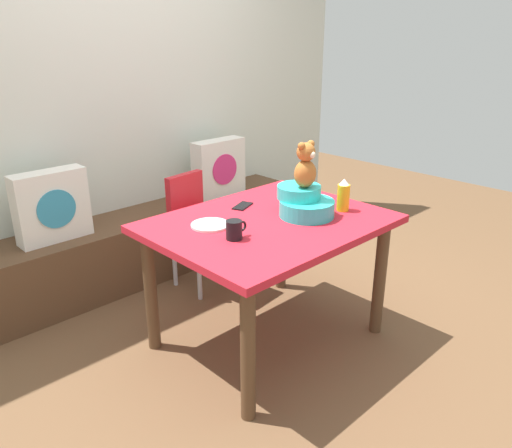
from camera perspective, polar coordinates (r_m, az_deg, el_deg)
ground_plane at (r=3.03m, az=1.35°, el=-12.79°), size 8.00×8.00×0.00m
back_wall at (r=3.74m, az=-15.56°, el=14.41°), size 4.40×0.10×2.60m
window_bench at (r=3.78m, az=-11.99°, el=-2.08°), size 2.60×0.44×0.46m
pillow_floral_left at (r=3.33m, az=-22.18°, el=1.88°), size 0.44×0.15×0.44m
pillow_floral_right at (r=3.98m, az=-4.24°, el=6.38°), size 0.44×0.15×0.44m
dining_table at (r=2.72m, az=1.46°, el=-1.60°), size 1.22×0.96×0.74m
highchair at (r=3.40m, az=-6.50°, el=0.93°), size 0.35×0.48×0.79m
infant_seat_teal at (r=2.75m, az=5.48°, el=2.41°), size 0.30×0.33×0.16m
teddy_bear at (r=2.69m, az=5.64°, el=6.58°), size 0.13×0.12×0.25m
ketchup_bottle at (r=2.85m, az=9.88°, el=3.20°), size 0.07×0.07×0.18m
coffee_mug at (r=2.43m, az=-2.45°, el=-0.65°), size 0.12×0.08×0.09m
dinner_plate_near at (r=2.61m, az=-5.23°, el=-0.11°), size 0.20×0.20×0.01m
cell_phone at (r=2.89m, az=-1.54°, el=2.06°), size 0.16×0.12×0.01m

